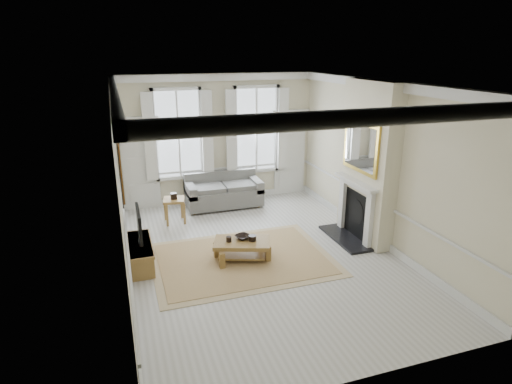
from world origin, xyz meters
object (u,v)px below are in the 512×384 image
object	(u,v)px
coffee_table	(242,245)
tv_stand	(141,254)
sofa	(223,192)
side_table	(174,203)

from	to	relation	value
coffee_table	tv_stand	distance (m)	1.96
sofa	coffee_table	distance (m)	3.16
sofa	coffee_table	world-z (taller)	sofa
sofa	coffee_table	size ratio (longest dim) A/B	1.58
side_table	tv_stand	size ratio (longest dim) A/B	0.47
side_table	coffee_table	bearing A→B (deg)	-67.70
sofa	tv_stand	world-z (taller)	sofa
side_table	tv_stand	bearing A→B (deg)	-115.29
side_table	coffee_table	world-z (taller)	side_table
sofa	side_table	world-z (taller)	sofa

